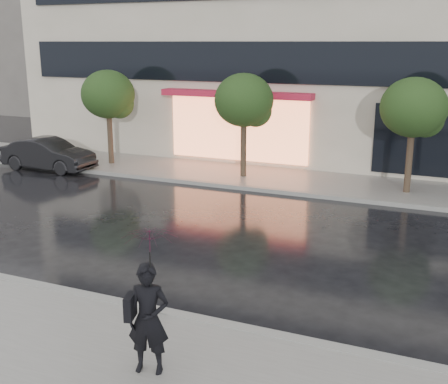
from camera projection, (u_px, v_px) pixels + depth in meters
The scene contains 11 objects.
ground at pixel (201, 298), 11.49m from camera, with size 120.00×120.00×0.00m, color black.
sidewalk_near at pixel (109, 381), 8.60m from camera, with size 60.00×4.50×0.12m, color slate.
sidewalk_far at pixel (322, 183), 20.57m from camera, with size 60.00×3.50×0.12m, color slate.
curb_near at pixel (178, 316), 10.59m from camera, with size 60.00×0.25×0.14m, color gray.
curb_far at pixel (309, 195), 19.01m from camera, with size 60.00×0.25×0.14m, color gray.
bg_building_left at pixel (20, 30), 43.70m from camera, with size 14.00×10.00×12.00m, color #59544F.
tree_far_west at pixel (110, 96), 23.05m from camera, with size 2.20×2.20×3.99m.
tree_mid_west at pixel (246, 102), 20.75m from camera, with size 2.20×2.20×3.99m.
tree_mid_east at pixel (416, 110), 18.46m from camera, with size 2.20×2.20×3.99m.
parked_car at pixel (48, 154), 22.85m from camera, with size 1.38×3.96×1.31m, color black.
pedestrian_with_umbrella at pixel (149, 286), 8.39m from camera, with size 1.00×1.01×2.34m.
Camera 1 is at (4.60, -9.49, 5.09)m, focal length 45.00 mm.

